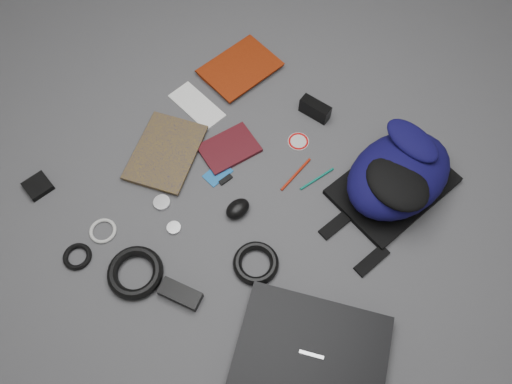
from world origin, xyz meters
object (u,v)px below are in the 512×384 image
Objects in this scene: backpack at (399,175)px; textbook_red at (223,53)px; comic_book at (138,145)px; power_brick at (180,294)px; mouse at (238,209)px; compact_camera at (315,109)px; dvd_case at (229,148)px; pouch at (38,186)px; laptop at (311,356)px.

backpack reaches higher than textbook_red.
comic_book is at bearing -75.88° from textbook_red.
backpack reaches higher than comic_book.
backpack reaches higher than power_brick.
mouse is (0.43, 0.01, 0.01)m from comic_book.
power_brick is at bearing -87.14° from compact_camera.
pouch reaches higher than dvd_case.
backpack is 3.30× the size of power_brick.
comic_book is (0.02, -0.49, -0.00)m from textbook_red.
comic_book is at bearing -124.22° from dvd_case.
dvd_case is 0.24m from mouse.
pouch is at bearing 168.41° from power_brick.
backpack is 1.47× the size of comic_book.
laptop is at bearing -33.39° from comic_book.
laptop is 3.25× the size of power_brick.
mouse is at bearing -17.54° from comic_book.
compact_camera is (0.15, 0.30, 0.02)m from dvd_case.
textbook_red is 0.49m from comic_book.
comic_book is 0.43m from mouse.
comic_book is at bearing 133.89° from power_brick.
mouse reaches higher than laptop.
comic_book is at bearing -140.37° from backpack.
dvd_case is 0.33m from compact_camera.
textbook_red is 0.93m from power_brick.
compact_camera is (0.41, 0.47, 0.02)m from comic_book.
textbook_red is 0.82m from pouch.
laptop reaches higher than dvd_case.
mouse is (0.45, -0.49, 0.01)m from textbook_red.
laptop is 0.50m from mouse.
pouch is at bearing -139.13° from mouse.
laptop is at bearing -27.59° from textbook_red.
textbook_red is at bearing 152.90° from dvd_case.
dvd_case is (0.28, -0.32, -0.01)m from textbook_red.
compact_camera is at bearing 54.32° from pouch.
mouse is (0.17, -0.17, 0.01)m from dvd_case.
laptop is (0.08, -0.61, -0.07)m from backpack.
laptop is 4.91× the size of mouse.
mouse reaches higher than dvd_case.
dvd_case is at bearing 100.23° from power_brick.
comic_book is at bearing 63.81° from pouch.
compact_camera reaches higher than comic_book.
laptop is 1.14m from textbook_red.
backpack is 0.52m from mouse.
compact_camera reaches higher than textbook_red.
power_brick is 1.61× the size of pouch.
pouch is (-0.58, -0.32, -0.01)m from mouse.
compact_camera is 0.78m from power_brick.
backpack is 0.62m from laptop.
comic_book is 1.50× the size of dvd_case.
laptop is at bearing -57.73° from compact_camera.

